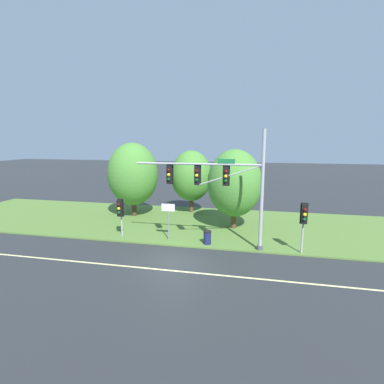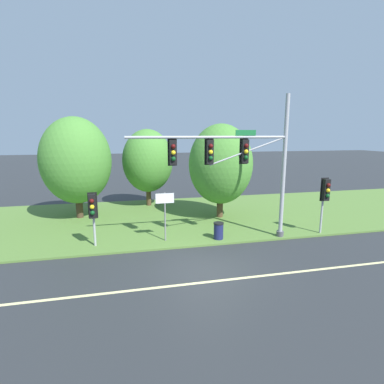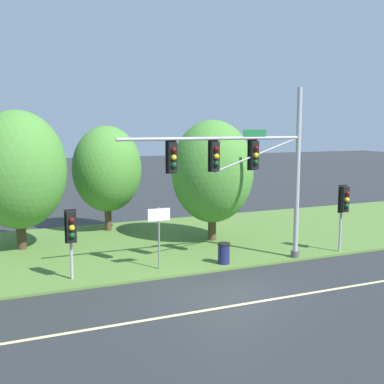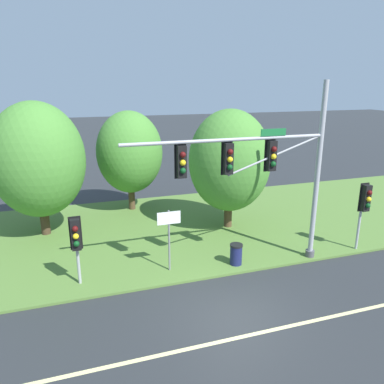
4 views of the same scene
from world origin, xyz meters
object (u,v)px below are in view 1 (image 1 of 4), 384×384
Objects in this scene: tree_behind_signpost at (235,183)px; trash_bin at (207,237)px; tree_nearest_road at (133,174)px; pedestrian_signal_near_kerb at (304,217)px; traffic_signal_mast at (222,182)px; pedestrian_signal_further_along at (120,210)px; tree_left_of_mast at (191,176)px; route_sign_post at (168,215)px.

trash_bin is (-1.46, -4.25, -3.19)m from tree_behind_signpost.
trash_bin is (8.02, -6.24, -3.44)m from tree_nearest_road.
tree_behind_signpost is at bearing 134.21° from pedestrian_signal_near_kerb.
traffic_signal_mast is 11.16m from tree_nearest_road.
traffic_signal_mast is at bearing -4.87° from pedestrian_signal_further_along.
traffic_signal_mast reaches higher than tree_behind_signpost.
tree_nearest_road is 5.60m from tree_left_of_mast.
traffic_signal_mast reaches higher than route_sign_post.
pedestrian_signal_near_kerb is 1.16× the size of pedestrian_signal_further_along.
pedestrian_signal_further_along is 0.41× the size of tree_nearest_road.
tree_nearest_road is at bearing 131.20° from route_sign_post.
route_sign_post is at bearing 169.10° from traffic_signal_mast.
traffic_signal_mast is 1.26× the size of tree_nearest_road.
tree_nearest_road reaches higher than pedestrian_signal_further_along.
route_sign_post is at bearing -88.75° from tree_left_of_mast.
tree_left_of_mast is 6.51× the size of trash_bin.
pedestrian_signal_further_along is 1.06× the size of route_sign_post.
tree_behind_signpost is at bearing 71.06° from trash_bin.
pedestrian_signal_further_along is at bearing 176.38° from pedestrian_signal_near_kerb.
tree_nearest_road reaches higher than route_sign_post.
pedestrian_signal_further_along is at bearing 177.61° from trash_bin.
traffic_signal_mast reaches higher than tree_left_of_mast.
route_sign_post is 0.42× the size of tree_behind_signpost.
route_sign_post is 8.63m from tree_left_of_mast.
traffic_signal_mast is 4.70m from tree_behind_signpost.
tree_behind_signpost reaches higher than tree_left_of_mast.
tree_left_of_mast reaches higher than pedestrian_signal_near_kerb.
pedestrian_signal_further_along is 9.07m from tree_behind_signpost.
pedestrian_signal_further_along is 6.71m from trash_bin.
pedestrian_signal_further_along is at bearing -178.40° from route_sign_post.
pedestrian_signal_near_kerb is 6.78m from tree_behind_signpost.
traffic_signal_mast is 7.89m from pedestrian_signal_further_along.
traffic_signal_mast is 3.21× the size of route_sign_post.
pedestrian_signal_near_kerb is at bearing -25.60° from tree_nearest_road.
pedestrian_signal_near_kerb is 3.51× the size of trash_bin.
pedestrian_signal_further_along is 0.47× the size of tree_left_of_mast.
tree_left_of_mast is 6.44m from tree_behind_signpost.
tree_behind_signpost reaches higher than pedestrian_signal_further_along.
pedestrian_signal_near_kerb is at bearing -45.55° from tree_left_of_mast.
traffic_signal_mast is 1.35× the size of tree_behind_signpost.
tree_nearest_road is (-8.98, 6.61, -0.49)m from traffic_signal_mast.
tree_nearest_road is 1.12× the size of tree_left_of_mast.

